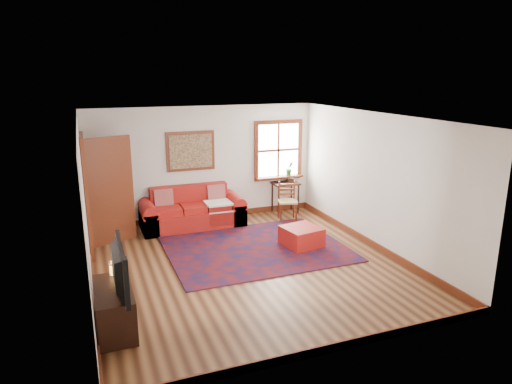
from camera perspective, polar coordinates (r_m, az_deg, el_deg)
name	(u,v)px	position (r m, az deg, el deg)	size (l,w,h in m)	color
ground	(247,264)	(7.89, -1.11, -9.04)	(5.50, 5.50, 0.00)	#3E2010
room_envelope	(246,170)	(7.40, -1.21, 2.79)	(5.04, 5.54, 2.52)	silver
window	(280,156)	(10.57, 2.98, 4.51)	(1.18, 0.20, 1.38)	white
doorway	(101,191)	(8.84, -18.78, 0.11)	(0.89, 1.08, 2.14)	black
framed_artwork	(191,151)	(9.89, -8.17, 5.07)	(1.05, 0.07, 0.85)	maroon
persian_rug	(256,248)	(8.56, -0.02, -7.01)	(3.22, 2.58, 0.02)	#550E0C
red_leather_sofa	(192,213)	(9.80, -7.96, -2.66)	(2.14, 0.89, 0.84)	#AB1A16
red_ottoman	(301,237)	(8.67, 5.70, -5.58)	(0.65, 0.65, 0.37)	#AB1A16
side_table	(285,188)	(10.59, 3.69, 0.55)	(0.60, 0.45, 0.72)	black
ladder_back_chair	(287,200)	(10.11, 3.94, -0.96)	(0.49, 0.47, 0.85)	tan
media_cabinet	(115,309)	(6.22, -17.27, -13.77)	(0.46, 1.02, 0.56)	black
television	(113,269)	(5.87, -17.43, -9.15)	(1.08, 0.14, 0.62)	black
candle_hurricane	(114,269)	(6.44, -17.34, -9.13)	(0.12, 0.12, 0.18)	silver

